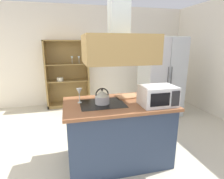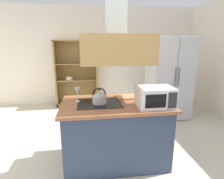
{
  "view_description": "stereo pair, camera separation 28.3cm",
  "coord_description": "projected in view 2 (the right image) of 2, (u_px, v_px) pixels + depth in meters",
  "views": [
    {
      "loc": [
        -0.46,
        -2.25,
        1.7
      ],
      "look_at": [
        0.2,
        0.42,
        1.0
      ],
      "focal_mm": 29.03,
      "sensor_mm": 36.0,
      "label": 1
    },
    {
      "loc": [
        -0.18,
        -2.3,
        1.7
      ],
      "look_at": [
        0.2,
        0.42,
        1.0
      ],
      "focal_mm": 29.03,
      "sensor_mm": 36.0,
      "label": 2
    }
  ],
  "objects": [
    {
      "name": "microwave",
      "position": [
        155.0,
        97.0,
        2.33
      ],
      "size": [
        0.46,
        0.35,
        0.26
      ],
      "color": "silver",
      "rests_on": "kitchen_island"
    },
    {
      "name": "cutting_board",
      "position": [
        127.0,
        97.0,
        2.77
      ],
      "size": [
        0.37,
        0.28,
        0.02
      ],
      "primitive_type": "cube",
      "rotation": [
        0.0,
        0.0,
        0.12
      ],
      "color": "#B47F53",
      "rests_on": "kitchen_island"
    },
    {
      "name": "ground_plane",
      "position": [
        103.0,
        163.0,
        2.65
      ],
      "size": [
        7.8,
        7.8,
        0.0
      ],
      "primitive_type": "plane",
      "color": "beige"
    },
    {
      "name": "wall_back",
      "position": [
        93.0,
        56.0,
        5.2
      ],
      "size": [
        6.0,
        0.12,
        2.7
      ],
      "primitive_type": "cube",
      "color": "silver",
      "rests_on": "ground"
    },
    {
      "name": "kettle",
      "position": [
        99.0,
        97.0,
        2.47
      ],
      "size": [
        0.2,
        0.2,
        0.22
      ],
      "color": "#B5B3B9",
      "rests_on": "kitchen_island"
    },
    {
      "name": "dish_cabinet",
      "position": [
        77.0,
        77.0,
        5.07
      ],
      "size": [
        1.14,
        0.4,
        1.79
      ],
      "color": "olive",
      "rests_on": "ground"
    },
    {
      "name": "range_hood",
      "position": [
        116.0,
        40.0,
        2.31
      ],
      "size": [
        0.9,
        0.7,
        1.25
      ],
      "color": "#AD884C"
    },
    {
      "name": "wine_glass_on_counter",
      "position": [
        77.0,
        91.0,
        2.53
      ],
      "size": [
        0.08,
        0.08,
        0.21
      ],
      "color": "silver",
      "rests_on": "kitchen_island"
    },
    {
      "name": "refrigerator",
      "position": [
        169.0,
        78.0,
        4.2
      ],
      "size": [
        0.9,
        0.77,
        1.85
      ],
      "color": "#BBC0BD",
      "rests_on": "ground"
    },
    {
      "name": "kitchen_island",
      "position": [
        115.0,
        132.0,
        2.63
      ],
      "size": [
        1.49,
        0.9,
        0.9
      ],
      "color": "#2C3B55",
      "rests_on": "ground"
    }
  ]
}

